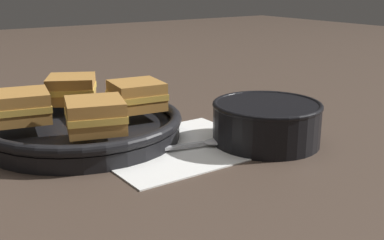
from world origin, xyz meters
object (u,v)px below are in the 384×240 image
(sandwich_near_left, at_px, (137,95))
(sandwich_far_right, at_px, (94,115))
(skillet, at_px, (82,126))
(sandwich_far_left, at_px, (22,106))
(spoon, at_px, (206,143))
(soup_bowl, at_px, (267,120))
(sandwich_near_right, at_px, (72,89))

(sandwich_near_left, relative_size, sandwich_far_right, 0.89)
(skillet, bearing_deg, sandwich_far_left, 170.11)
(sandwich_far_left, bearing_deg, spoon, -35.83)
(soup_bowl, height_order, skillet, soup_bowl)
(skillet, bearing_deg, soup_bowl, -38.39)
(sandwich_far_right, bearing_deg, soup_bowl, -20.45)
(spoon, height_order, sandwich_near_right, sandwich_near_right)
(skillet, height_order, sandwich_near_left, sandwich_near_left)
(spoon, xyz_separation_m, skillet, (-0.14, 0.15, 0.01))
(sandwich_near_left, bearing_deg, skillet, 168.14)
(sandwich_far_left, bearing_deg, skillet, -9.89)
(spoon, distance_m, sandwich_near_right, 0.27)
(spoon, xyz_separation_m, sandwich_far_left, (-0.23, 0.17, 0.06))
(sandwich_far_left, bearing_deg, sandwich_near_left, -10.89)
(sandwich_near_right, height_order, sandwich_far_left, same)
(soup_bowl, bearing_deg, sandwich_far_left, 148.12)
(sandwich_near_left, height_order, sandwich_far_left, same)
(sandwich_far_left, bearing_deg, sandwich_near_right, 34.11)
(spoon, distance_m, sandwich_far_left, 0.29)
(spoon, distance_m, skillet, 0.21)
(spoon, distance_m, sandwich_near_left, 0.15)
(sandwich_near_left, bearing_deg, soup_bowl, -49.39)
(spoon, relative_size, sandwich_near_left, 1.53)
(sandwich_near_right, bearing_deg, sandwich_near_left, -55.89)
(soup_bowl, relative_size, sandwich_far_right, 1.67)
(spoon, height_order, sandwich_far_left, sandwich_far_left)
(skillet, height_order, sandwich_far_right, sandwich_far_right)
(spoon, height_order, skillet, skillet)
(spoon, bearing_deg, sandwich_far_left, 155.80)
(skillet, distance_m, sandwich_near_left, 0.10)
(sandwich_near_left, relative_size, sandwich_far_left, 0.94)
(sandwich_near_left, relative_size, sandwich_near_right, 0.83)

